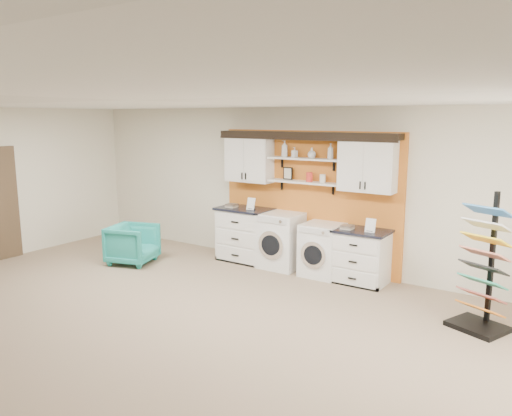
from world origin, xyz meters
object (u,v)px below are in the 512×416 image
Objects in this scene: sample_rack at (482,287)px; washer at (281,240)px; dryer at (322,250)px; base_cabinet_left at (245,234)px; armchair at (133,244)px; base_cabinet_right at (360,256)px.

washer is at bearing -171.89° from sample_rack.
dryer is 0.51× the size of sample_rack.
sample_rack reaches higher than base_cabinet_left.
sample_rack reaches higher than armchair.
base_cabinet_left is at bearing 179.88° from dryer.
washer is at bearing -179.87° from base_cabinet_right.
base_cabinet_left is at bearing 179.75° from washer.
base_cabinet_left reaches higher than washer.
sample_rack is 5.82m from armchair.
washer is 0.81m from dryer.
sample_rack is (3.42, -0.84, 0.05)m from washer.
washer is 3.53m from sample_rack.
base_cabinet_right is 1.48m from washer.
base_cabinet_right is 0.67m from dryer.
dryer reaches higher than armchair.
base_cabinet_right is 0.91× the size of washer.
washer is 0.57× the size of sample_rack.
sample_rack is at bearing -17.86° from dryer.
armchair is (-1.59, -1.28, -0.14)m from base_cabinet_left.
base_cabinet_left is 4.29m from sample_rack.
base_cabinet_right is at bearing 0.00° from base_cabinet_left.
sample_rack reaches higher than washer.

